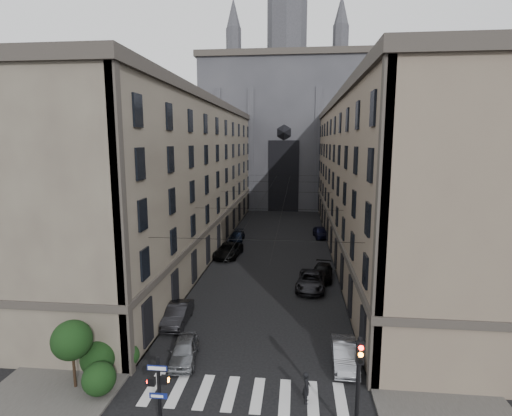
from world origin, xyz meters
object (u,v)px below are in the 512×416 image
(pedestrian_signal_left, at_px, (159,391))
(car_right_far, at_px, (321,232))
(car_left_near, at_px, (184,351))
(car_right_midnear, at_px, (311,281))
(car_right_near, at_px, (345,355))
(car_right_midfar, at_px, (323,272))
(car_left_midnear, at_px, (178,314))
(car_left_far, at_px, (237,236))
(pedestrian, at_px, (306,387))
(traffic_light_right, at_px, (358,378))
(car_left_midfar, at_px, (228,250))
(gothic_tower, at_px, (286,123))

(pedestrian_signal_left, relative_size, car_right_far, 0.87)
(car_left_near, height_order, car_right_midnear, car_right_midnear)
(car_left_near, height_order, car_right_near, car_right_near)
(car_left_near, xyz_separation_m, car_right_near, (10.06, 0.54, 0.01))
(car_right_near, relative_size, car_right_midfar, 0.91)
(car_left_midnear, height_order, car_left_far, car_left_midnear)
(car_right_midnear, bearing_deg, car_left_far, 125.29)
(car_right_midfar, distance_m, pedestrian, 19.92)
(car_right_midnear, bearing_deg, car_right_far, 90.80)
(car_right_near, height_order, pedestrian, pedestrian)
(traffic_light_right, bearing_deg, car_right_far, 89.15)
(car_left_near, relative_size, car_left_midnear, 0.90)
(car_left_far, bearing_deg, car_right_far, 14.21)
(car_right_midnear, relative_size, pedestrian, 3.27)
(car_left_near, distance_m, car_left_midfar, 23.20)
(car_left_near, relative_size, car_right_far, 0.88)
(car_right_far, xyz_separation_m, pedestrian, (-2.81, -37.50, 0.08))
(gothic_tower, height_order, car_left_midnear, gothic_tower)
(car_left_midfar, xyz_separation_m, car_right_near, (11.27, -22.63, -0.10))
(car_left_midnear, height_order, car_right_far, car_right_far)
(gothic_tower, bearing_deg, pedestrian, -87.24)
(car_left_far, relative_size, pedestrian, 2.57)
(pedestrian_signal_left, bearing_deg, traffic_light_right, 2.64)
(pedestrian_signal_left, distance_m, pedestrian, 7.74)
(pedestrian_signal_left, xyz_separation_m, car_right_near, (9.36, 7.04, -1.62))
(car_left_midnear, bearing_deg, gothic_tower, 82.67)
(traffic_light_right, distance_m, car_left_midfar, 31.36)
(car_left_near, bearing_deg, car_left_far, 84.95)
(car_right_midnear, height_order, car_right_far, car_right_midnear)
(car_left_far, bearing_deg, car_left_midnear, -91.73)
(car_left_midnear, bearing_deg, car_left_far, 86.96)
(car_right_midnear, distance_m, car_right_far, 20.75)
(gothic_tower, relative_size, car_right_far, 12.64)
(traffic_light_right, bearing_deg, car_right_midfar, 90.39)
(gothic_tower, bearing_deg, pedestrian_signal_left, -92.74)
(car_right_midfar, bearing_deg, car_left_far, 133.34)
(gothic_tower, distance_m, car_right_midnear, 56.23)
(car_left_near, height_order, car_left_midnear, car_left_midnear)
(car_left_midfar, height_order, car_left_far, car_left_midfar)
(pedestrian_signal_left, height_order, car_left_midfar, pedestrian_signal_left)
(pedestrian_signal_left, relative_size, car_left_far, 0.90)
(car_left_midfar, height_order, car_right_midfar, car_left_midfar)
(car_right_far, bearing_deg, traffic_light_right, -97.36)
(gothic_tower, height_order, car_left_near, gothic_tower)
(traffic_light_right, bearing_deg, car_left_near, 148.23)
(gothic_tower, relative_size, car_left_far, 13.05)
(pedestrian_signal_left, height_order, car_left_near, pedestrian_signal_left)
(car_right_midnear, bearing_deg, pedestrian, -86.41)
(car_left_far, distance_m, car_right_midnear, 20.13)
(pedestrian_signal_left, bearing_deg, car_left_midfar, 93.69)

